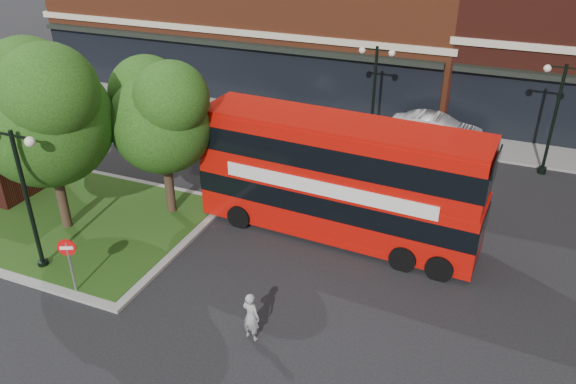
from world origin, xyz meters
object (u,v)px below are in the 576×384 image
at_px(bus, 338,172).
at_px(car_silver, 271,120).
at_px(woman, 251,316).
at_px(car_white, 436,130).

distance_m(bus, car_silver, 10.73).
bearing_deg(car_silver, woman, -156.84).
height_order(car_silver, car_white, car_white).
height_order(bus, woman, bus).
distance_m(woman, car_white, 16.33).
distance_m(woman, car_silver, 15.80).
xyz_separation_m(bus, car_white, (1.97, 9.91, -1.79)).
xyz_separation_m(woman, car_white, (2.44, 16.15, -0.01)).
relative_size(bus, woman, 6.66).
xyz_separation_m(bus, car_silver, (-6.38, 8.41, -1.92)).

